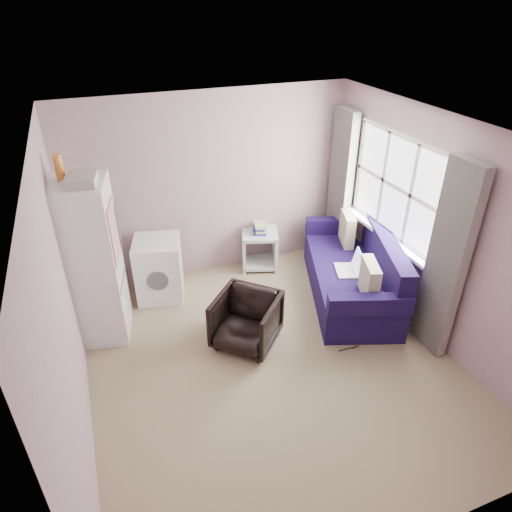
{
  "coord_description": "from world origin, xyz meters",
  "views": [
    {
      "loc": [
        -1.5,
        -3.41,
        3.55
      ],
      "look_at": [
        0.05,
        0.6,
        1.0
      ],
      "focal_mm": 32.0,
      "sensor_mm": 36.0,
      "label": 1
    }
  ],
  "objects_px": {
    "fridge": "(88,262)",
    "sofa": "(355,273)",
    "washing_machine": "(159,268)",
    "armchair": "(246,318)",
    "side_table": "(260,246)"
  },
  "relations": [
    {
      "from": "fridge",
      "to": "sofa",
      "type": "relative_size",
      "value": 0.95
    },
    {
      "from": "fridge",
      "to": "washing_machine",
      "type": "distance_m",
      "value": 1.08
    },
    {
      "from": "armchair",
      "to": "fridge",
      "type": "relative_size",
      "value": 0.32
    },
    {
      "from": "side_table",
      "to": "fridge",
      "type": "bearing_deg",
      "value": -162.7
    },
    {
      "from": "fridge",
      "to": "sofa",
      "type": "bearing_deg",
      "value": 3.43
    },
    {
      "from": "armchair",
      "to": "fridge",
      "type": "height_order",
      "value": "fridge"
    },
    {
      "from": "armchair",
      "to": "washing_machine",
      "type": "bearing_deg",
      "value": 162.84
    },
    {
      "from": "side_table",
      "to": "washing_machine",
      "type": "bearing_deg",
      "value": -171.34
    },
    {
      "from": "fridge",
      "to": "washing_machine",
      "type": "bearing_deg",
      "value": 42.37
    },
    {
      "from": "armchair",
      "to": "side_table",
      "type": "distance_m",
      "value": 1.7
    },
    {
      "from": "fridge",
      "to": "sofa",
      "type": "height_order",
      "value": "fridge"
    },
    {
      "from": "armchair",
      "to": "washing_machine",
      "type": "xyz_separation_m",
      "value": [
        -0.73,
        1.29,
        0.08
      ]
    },
    {
      "from": "side_table",
      "to": "sofa",
      "type": "relative_size",
      "value": 0.3
    },
    {
      "from": "armchair",
      "to": "fridge",
      "type": "xyz_separation_m",
      "value": [
        -1.53,
        0.8,
        0.62
      ]
    },
    {
      "from": "fridge",
      "to": "washing_machine",
      "type": "height_order",
      "value": "fridge"
    }
  ]
}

